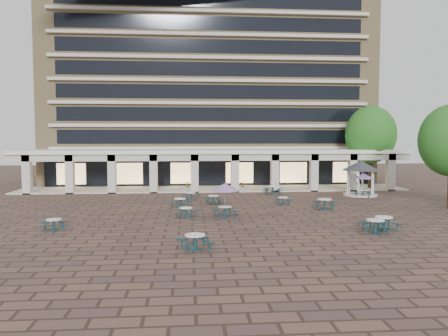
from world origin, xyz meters
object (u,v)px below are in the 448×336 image
Objects in this scene: planter_left at (188,187)px; gazebo at (361,170)px; picnic_table_1 at (195,241)px; planter_right at (243,187)px; picnic_table_0 at (54,224)px; picnic_table_2 at (375,225)px.

gazebo is at bearing -14.29° from planter_left.
planter_right is (5.39, 23.90, -0.03)m from picnic_table_1.
picnic_table_0 is 0.89× the size of picnic_table_2.
planter_left is at bearing 49.10° from picnic_table_0.
picnic_table_2 is 1.38× the size of planter_left.
picnic_table_2 is at bearing -23.74° from picnic_table_0.
picnic_table_0 is 0.50× the size of gazebo.
gazebo reaches higher than picnic_table_0.
gazebo is at bearing -21.17° from planter_right.
planter_right is at bearing 158.83° from gazebo.
planter_right is at bearing 35.89° from picnic_table_0.
picnic_table_1 is 0.97× the size of picnic_table_2.
planter_left is (8.20, 18.52, 0.07)m from picnic_table_0.
picnic_table_1 is 11.27m from picnic_table_2.
planter_right is (5.80, -0.00, -0.05)m from planter_left.
planter_right is at bearing 65.30° from picnic_table_1.
planter_left reaches higher than picnic_table_1.
picnic_table_1 is at bearing -102.72° from planter_right.
gazebo is (5.72, 16.49, 2.08)m from picnic_table_2.
picnic_table_1 is 23.90m from planter_left.
picnic_table_1 reaches higher than picnic_table_0.
gazebo reaches higher than planter_left.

